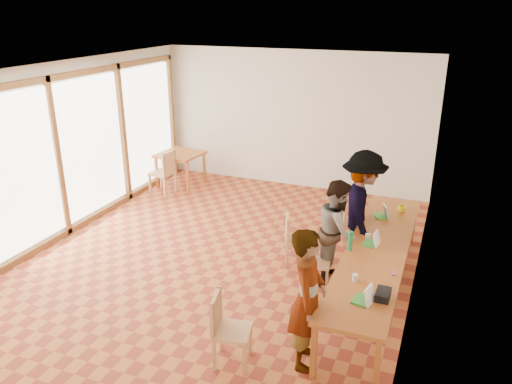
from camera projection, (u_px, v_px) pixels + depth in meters
ground at (215, 263)px, 7.98m from camera, size 8.00×8.00×0.00m
wall_back at (294, 120)px, 10.92m from camera, size 6.00×0.10×3.00m
wall_right at (422, 202)px, 6.40m from camera, size 0.10×8.00×3.00m
window_wall at (56, 154)px, 8.48m from camera, size 0.10×8.00×3.00m
ceiling at (209, 71)px, 6.91m from camera, size 6.00×8.00×0.04m
communal_table at (377, 251)px, 6.85m from camera, size 0.80×4.00×0.75m
side_table at (180, 157)px, 11.19m from camera, size 0.90×0.90×0.75m
chair_near at (224, 322)px, 5.61m from camera, size 0.48×0.48×0.47m
chair_mid at (311, 255)px, 7.17m from camera, size 0.44×0.44×0.43m
chair_far at (293, 233)px, 7.82m from camera, size 0.50×0.50×0.44m
chair_empty at (350, 216)px, 8.49m from camera, size 0.46×0.46×0.44m
chair_spare at (166, 168)px, 10.66m from camera, size 0.50×0.50×0.52m
person_near at (308, 299)px, 5.50m from camera, size 0.49×0.67×1.68m
person_mid at (338, 231)px, 7.28m from camera, size 0.72×0.85×1.56m
person_far at (362, 209)px, 7.68m from camera, size 0.95×1.32×1.85m
laptop_near at (365, 298)px, 5.58m from camera, size 0.25×0.27×0.20m
laptop_mid at (373, 241)px, 6.91m from camera, size 0.23×0.26×0.20m
laptop_far at (383, 213)px, 7.82m from camera, size 0.27×0.28×0.20m
yellow_mug at (401, 209)px, 8.00m from camera, size 0.15×0.15×0.10m
green_bottle at (350, 241)px, 6.73m from camera, size 0.07×0.07×0.28m
clear_glass at (355, 278)px, 6.01m from camera, size 0.07×0.07×0.09m
condiment_cup at (368, 236)px, 7.12m from camera, size 0.08×0.08×0.06m
pink_phone at (394, 273)px, 6.18m from camera, size 0.05×0.10×0.01m
black_pouch at (383, 295)px, 5.66m from camera, size 0.16×0.26×0.09m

